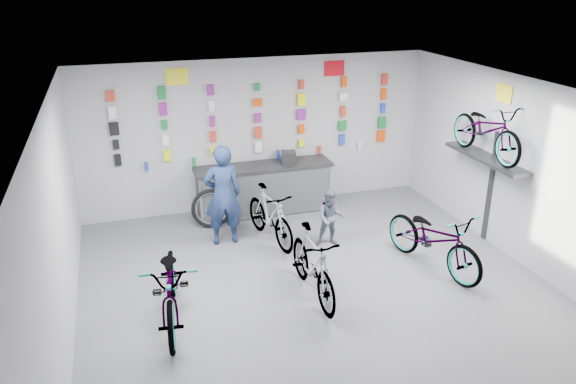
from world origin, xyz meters
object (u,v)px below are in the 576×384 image
object	(u,v)px
bike_right	(434,238)
bike_service	(270,215)
bike_left	(172,286)
bike_center	(313,264)
clerk	(223,195)
counter	(264,190)
customer	(331,218)

from	to	relation	value
bike_right	bike_service	bearing A→B (deg)	127.68
bike_left	bike_center	world-z (taller)	bike_left
bike_service	clerk	xyz separation A→B (m)	(-0.79, 0.20, 0.40)
bike_center	bike_service	distance (m)	1.95
counter	bike_left	size ratio (longest dim) A/B	1.31
bike_center	bike_service	size ratio (longest dim) A/B	1.05
counter	bike_right	bearing A→B (deg)	-56.28
bike_service	clerk	distance (m)	0.91
bike_center	clerk	distance (m)	2.36
counter	clerk	bearing A→B (deg)	-133.90
bike_right	customer	distance (m)	1.80
customer	counter	bearing A→B (deg)	128.03
bike_left	bike_service	distance (m)	2.76
counter	clerk	world-z (taller)	clerk
bike_left	bike_right	world-z (taller)	bike_left
bike_right	bike_service	size ratio (longest dim) A/B	1.20
counter	bike_right	distance (m)	3.61
bike_center	bike_right	world-z (taller)	same
counter	customer	world-z (taller)	customer
bike_left	clerk	xyz separation A→B (m)	(1.15, 2.17, 0.36)
bike_service	clerk	bearing A→B (deg)	154.02
counter	bike_left	world-z (taller)	bike_left
bike_left	customer	bearing A→B (deg)	33.89
bike_right	bike_service	world-z (taller)	bike_right
bike_left	bike_service	world-z (taller)	bike_left
counter	bike_service	bearing A→B (deg)	-100.72
bike_center	customer	bearing A→B (deg)	59.24
bike_left	customer	size ratio (longest dim) A/B	1.98
clerk	customer	world-z (taller)	clerk
bike_center	customer	xyz separation A→B (m)	(0.87, 1.49, -0.01)
clerk	customer	size ratio (longest dim) A/B	1.74
customer	bike_left	bearing A→B (deg)	-137.40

